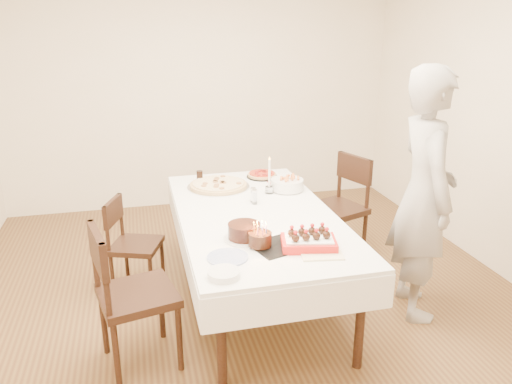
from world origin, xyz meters
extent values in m
plane|color=#4F301B|center=(0.00, 0.00, 0.00)|extent=(5.00, 5.00, 0.00)
cube|color=#F7E6D0|center=(0.00, 2.50, 1.35)|extent=(4.50, 0.04, 2.70)
cube|color=#F7E6D0|center=(0.00, -2.50, 1.35)|extent=(4.50, 0.04, 2.70)
cube|color=white|center=(0.07, 0.12, 0.38)|extent=(1.57, 2.34, 0.75)
imported|color=#A7A19E|center=(1.22, -0.27, 0.93)|extent=(0.58, 0.75, 1.85)
cylinder|color=beige|center=(-0.10, 0.78, 0.77)|extent=(0.58, 0.58, 0.04)
cylinder|color=red|center=(0.34, 0.98, 0.77)|extent=(0.33, 0.33, 0.04)
cube|color=#B21E1E|center=(0.47, 0.72, 0.75)|extent=(0.26, 0.26, 0.01)
cylinder|color=white|center=(0.45, 0.56, 0.80)|extent=(0.35, 0.35, 0.09)
cylinder|color=white|center=(0.29, 0.53, 0.91)|extent=(0.07, 0.07, 0.32)
cylinder|color=black|center=(-0.24, 0.97, 0.80)|extent=(0.07, 0.07, 0.10)
cylinder|color=black|center=(-0.12, -0.32, 0.80)|extent=(0.35, 0.35, 0.11)
cube|color=black|center=(0.05, -0.49, 0.75)|extent=(0.36, 0.36, 0.01)
cylinder|color=#391D0F|center=(-0.05, -0.46, 0.84)|extent=(0.17, 0.17, 0.15)
cube|color=beige|center=(0.29, -0.67, 0.75)|extent=(0.28, 0.21, 0.02)
cylinder|color=white|center=(-0.34, -0.79, 0.77)|extent=(0.21, 0.21, 0.04)
cylinder|color=white|center=(-0.28, -0.57, 0.76)|extent=(0.30, 0.30, 0.01)
camera|label=1|loc=(-0.76, -3.27, 2.13)|focal=35.00mm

